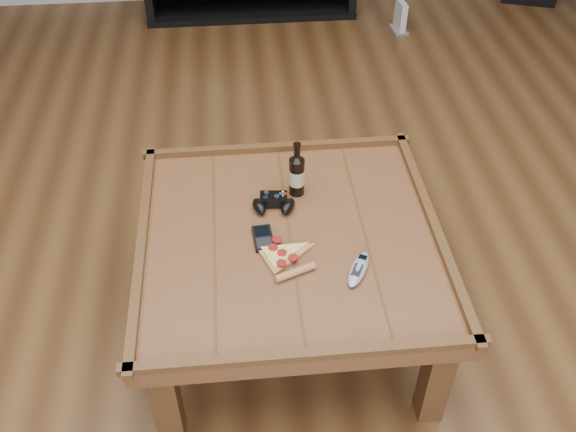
{
  "coord_description": "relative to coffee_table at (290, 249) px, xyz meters",
  "views": [
    {
      "loc": [
        -0.15,
        -1.52,
        1.92
      ],
      "look_at": [
        -0.0,
        0.02,
        0.52
      ],
      "focal_mm": 40.0,
      "sensor_mm": 36.0,
      "label": 1
    }
  ],
  "objects": [
    {
      "name": "pizza_slice",
      "position": [
        -0.03,
        -0.1,
        0.07
      ],
      "size": [
        0.23,
        0.28,
        0.02
      ],
      "rotation": [
        0.0,
        0.0,
        0.37
      ],
      "color": "#B47D4E",
      "rests_on": "coffee_table"
    },
    {
      "name": "smartphone",
      "position": [
        -0.09,
        -0.01,
        0.07
      ],
      "size": [
        0.07,
        0.12,
        0.02
      ],
      "rotation": [
        0.0,
        0.0,
        0.07
      ],
      "color": "black",
      "rests_on": "coffee_table"
    },
    {
      "name": "game_console",
      "position": [
        0.95,
        2.34,
        -0.3
      ],
      "size": [
        0.1,
        0.17,
        0.2
      ],
      "rotation": [
        0.0,
        0.0,
        0.1
      ],
      "color": "slate",
      "rests_on": "ground"
    },
    {
      "name": "coffee_table",
      "position": [
        0.0,
        0.0,
        0.0
      ],
      "size": [
        1.03,
        1.03,
        0.48
      ],
      "color": "brown",
      "rests_on": "ground"
    },
    {
      "name": "beer_bottle",
      "position": [
        0.05,
        0.22,
        0.14
      ],
      "size": [
        0.06,
        0.06,
        0.21
      ],
      "color": "black",
      "rests_on": "coffee_table"
    },
    {
      "name": "remote_control",
      "position": [
        0.2,
        -0.18,
        0.07
      ],
      "size": [
        0.12,
        0.17,
        0.02
      ],
      "rotation": [
        0.0,
        0.0,
        -0.47
      ],
      "color": "#979EA5",
      "rests_on": "coffee_table"
    },
    {
      "name": "game_controller",
      "position": [
        -0.04,
        0.15,
        0.08
      ],
      "size": [
        0.17,
        0.12,
        0.04
      ],
      "rotation": [
        0.0,
        0.0,
        -0.09
      ],
      "color": "black",
      "rests_on": "coffee_table"
    },
    {
      "name": "ground",
      "position": [
        0.0,
        0.0,
        -0.39
      ],
      "size": [
        6.0,
        6.0,
        0.0
      ],
      "primitive_type": "plane",
      "color": "#4B2C15",
      "rests_on": "ground"
    }
  ]
}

